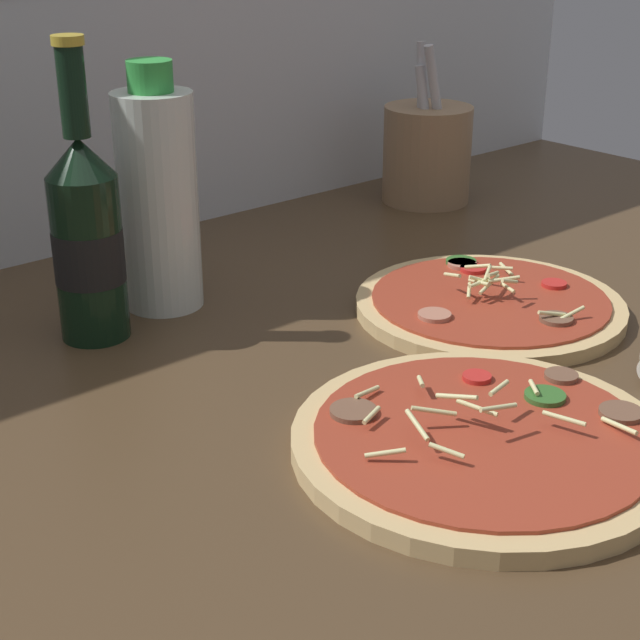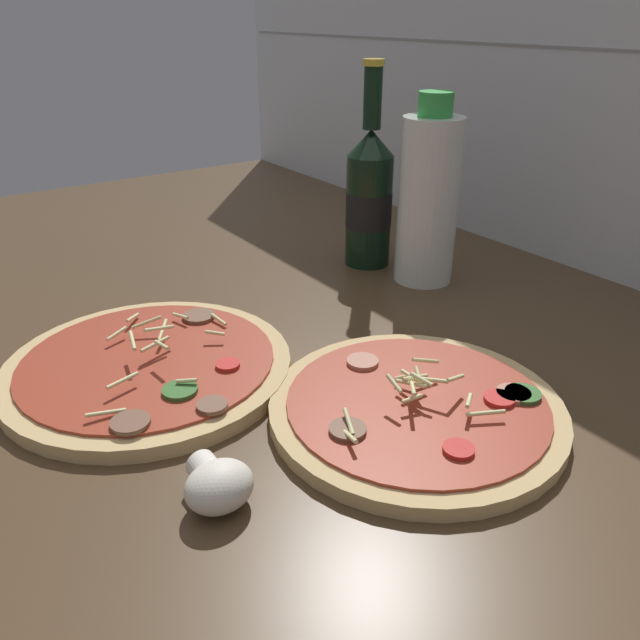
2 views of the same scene
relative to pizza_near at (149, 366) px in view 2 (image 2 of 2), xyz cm
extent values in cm
cube|color=#4C3823|center=(2.32, 12.95, -2.09)|extent=(160.00, 90.00, 2.50)
cube|color=silver|center=(2.32, 58.45, 26.66)|extent=(160.00, 1.00, 60.00)
cube|color=gray|center=(2.32, 57.90, 26.66)|extent=(156.80, 0.16, 0.30)
cylinder|color=tan|center=(-0.07, -0.03, -0.15)|extent=(27.47, 27.47, 1.38)
cylinder|color=#9E3823|center=(-0.07, -0.03, 0.70)|extent=(24.17, 24.17, 0.30)
cylinder|color=red|center=(5.74, 5.57, 1.05)|extent=(2.29, 2.29, 0.40)
cylinder|color=#336628|center=(7.22, 0.10, 1.05)|extent=(3.13, 3.13, 0.40)
cylinder|color=brown|center=(-5.36, 7.84, 1.05)|extent=(3.51, 3.51, 0.40)
cylinder|color=brown|center=(9.36, -5.13, 1.05)|extent=(3.24, 3.24, 0.40)
cylinder|color=brown|center=(10.95, 1.38, 1.05)|extent=(2.66, 2.66, 0.40)
cylinder|color=beige|center=(6.90, 0.95, 1.56)|extent=(1.39, 1.74, 0.51)
cylinder|color=beige|center=(4.15, -3.82, 1.89)|extent=(1.18, 3.15, 0.36)
cylinder|color=beige|center=(-1.00, 1.77, 3.17)|extent=(1.12, 3.29, 1.15)
cylinder|color=beige|center=(-5.15, -1.17, 1.72)|extent=(1.30, 2.47, 0.66)
cylinder|color=beige|center=(-4.83, 1.91, 2.24)|extent=(1.21, 3.04, 1.11)
cylinder|color=beige|center=(7.20, -6.38, 1.27)|extent=(0.92, 3.24, 0.72)
cylinder|color=beige|center=(-2.87, 9.02, 1.30)|extent=(2.67, 0.67, 0.57)
cylinder|color=beige|center=(-5.46, 5.82, 1.59)|extent=(2.27, 1.06, 0.51)
cylinder|color=beige|center=(2.26, 0.70, 3.17)|extent=(2.33, 0.68, 0.51)
cylinder|color=beige|center=(-8.22, 1.55, 1.49)|extent=(2.30, 2.17, 0.87)
cylinder|color=beige|center=(0.14, 0.80, 2.27)|extent=(1.18, 3.18, 0.54)
cylinder|color=beige|center=(-0.04, -1.21, 3.19)|extent=(3.07, 1.07, 0.71)
cylinder|color=beige|center=(-2.40, 2.62, 2.16)|extent=(2.90, 2.25, 0.99)
cylinder|color=beige|center=(0.67, 6.83, 1.86)|extent=(1.52, 1.80, 0.62)
cylinder|color=tan|center=(20.02, 16.29, -0.19)|extent=(25.56, 25.56, 1.29)
cylinder|color=#9E3823|center=(20.02, 16.29, 0.60)|extent=(22.49, 22.49, 0.30)
cylinder|color=red|center=(24.16, 22.04, 0.95)|extent=(2.67, 2.67, 0.40)
cylinder|color=red|center=(26.97, 14.09, 0.95)|extent=(2.45, 2.45, 0.40)
cylinder|color=brown|center=(20.13, 8.72, 0.95)|extent=(3.03, 3.03, 0.40)
cylinder|color=#B7755B|center=(12.44, 16.40, 0.95)|extent=(3.04, 3.04, 0.40)
cylinder|color=#B7755B|center=(24.34, 23.67, 0.95)|extent=(3.00, 3.00, 0.40)
cylinder|color=#336628|center=(24.84, 24.29, 0.95)|extent=(3.14, 3.14, 0.40)
cylinder|color=beige|center=(19.83, 9.04, 1.43)|extent=(2.71, 1.43, 0.94)
cylinder|color=beige|center=(20.82, 14.90, 1.89)|extent=(0.73, 1.91, 0.54)
cylinder|color=beige|center=(21.28, 8.01, 1.32)|extent=(2.83, 1.13, 1.18)
cylinder|color=beige|center=(24.01, 18.24, 2.16)|extent=(1.46, 1.88, 0.44)
cylinder|color=beige|center=(18.99, 16.91, 2.33)|extent=(0.64, 2.67, 0.75)
cylinder|color=beige|center=(25.42, 18.80, 1.50)|extent=(1.87, 3.02, 0.45)
cylinder|color=beige|center=(20.46, 17.19, 2.73)|extent=(2.90, 1.94, 0.75)
cylinder|color=beige|center=(19.46, 16.06, 2.26)|extent=(3.30, 0.90, 1.20)
cylinder|color=beige|center=(17.82, 19.24, 2.67)|extent=(1.11, 2.68, 1.05)
cylinder|color=beige|center=(17.79, 17.04, 1.75)|extent=(1.83, 1.58, 1.05)
cylinder|color=beige|center=(19.25, 17.07, 2.50)|extent=(2.08, 1.36, 1.04)
cylinder|color=beige|center=(18.83, 16.71, 2.37)|extent=(2.72, 0.41, 0.45)
cylinder|color=beige|center=(20.29, 16.37, 2.98)|extent=(2.18, 0.89, 0.69)
cylinder|color=beige|center=(19.65, 13.87, 3.15)|extent=(2.05, 0.55, 0.92)
cylinder|color=beige|center=(20.50, 15.20, 2.75)|extent=(2.58, 2.13, 0.75)
cylinder|color=beige|center=(21.47, 19.23, 2.68)|extent=(1.01, 2.78, 1.10)
cylinder|color=black|center=(-11.06, 36.04, 6.55)|extent=(6.15, 6.15, 14.77)
cone|color=black|center=(-11.06, 36.04, 15.61)|extent=(6.15, 6.15, 3.36)
cylinder|color=black|center=(-11.06, 36.04, 21.03)|extent=(2.34, 2.34, 7.47)
cylinder|color=gold|center=(-11.06, 36.04, 25.17)|extent=(2.69, 2.69, 0.80)
cylinder|color=black|center=(-11.06, 36.04, 6.84)|extent=(6.21, 6.21, 4.73)
cylinder|color=silver|center=(-2.33, 38.31, 9.42)|extent=(7.49, 7.49, 20.52)
cylinder|color=green|center=(-2.33, 38.31, 21.08)|extent=(4.12, 4.12, 2.80)
cylinder|color=white|center=(18.15, -2.65, 0.93)|extent=(2.27, 2.27, 2.27)
ellipsoid|color=silver|center=(20.17, -2.65, 0.93)|extent=(4.29, 5.04, 3.53)
camera|label=1|loc=(-48.46, -38.52, 35.85)|focal=55.00mm
camera|label=2|loc=(51.92, -16.40, 30.87)|focal=35.00mm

